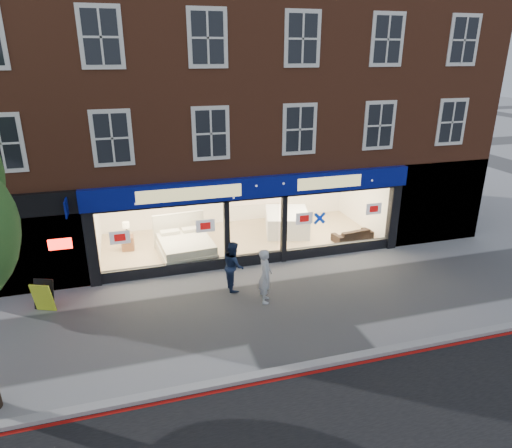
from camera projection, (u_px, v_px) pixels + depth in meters
name	position (u px, v px, depth m)	size (l,w,h in m)	color
ground	(284.00, 306.00, 13.81)	(120.00, 120.00, 0.00)	gray
kerb_line	(327.00, 370.00, 11.02)	(60.00, 0.10, 0.01)	#8C0A07
kerb_stone	(324.00, 363.00, 11.18)	(60.00, 0.25, 0.12)	gray
showroom_floor	(241.00, 240.00, 18.51)	(11.00, 4.50, 0.10)	tan
building	(227.00, 67.00, 17.68)	(19.00, 8.26, 10.30)	brown
display_bed	(185.00, 246.00, 16.92)	(2.11, 2.49, 1.33)	beige
bedside_table	(128.00, 243.00, 17.44)	(0.45, 0.45, 0.55)	brown
mattress_stack	(287.00, 222.00, 19.16)	(2.23, 2.55, 0.86)	white
sofa	(352.00, 235.00, 18.32)	(1.65, 0.65, 0.48)	black
a_board	(43.00, 296.00, 13.42)	(0.62, 0.40, 0.96)	#D0E428
pedestrian_grey	(265.00, 276.00, 13.80)	(0.63, 0.41, 1.73)	#B8BCC1
pedestrian_blue	(233.00, 266.00, 14.57)	(0.79, 0.62, 1.63)	#172442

